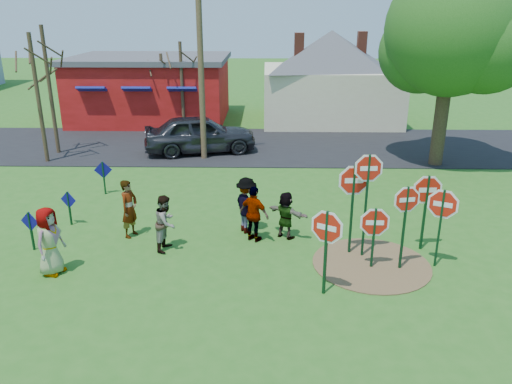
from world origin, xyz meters
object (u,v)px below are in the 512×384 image
stop_sign_c (406,209)px  suv (200,134)px  stop_sign_b (368,179)px  stop_sign_a (327,234)px  stop_sign_d (427,195)px  person_a (49,241)px  person_b (129,209)px  leafy_tree (455,37)px  utility_pole (201,61)px

stop_sign_c → suv: (-6.77, 11.43, -0.79)m
stop_sign_b → suv: size_ratio=0.59×
stop_sign_a → suv: bearing=140.2°
stop_sign_b → stop_sign_d: 1.95m
stop_sign_d → person_a: size_ratio=1.29×
person_b → stop_sign_d: bearing=-73.3°
stop_sign_a → person_a: stop_sign_a is taller
stop_sign_c → person_a: stop_sign_c is taller
leafy_tree → stop_sign_c: bearing=-113.2°
person_a → utility_pole: size_ratio=0.22×
stop_sign_b → utility_pole: 11.36m
stop_sign_c → stop_sign_d: bearing=41.8°
stop_sign_b → utility_pole: utility_pole is taller
person_b → leafy_tree: (11.87, 7.72, 4.58)m
person_a → person_b: size_ratio=1.03×
stop_sign_b → suv: 12.29m
suv → leafy_tree: bearing=-112.6°
person_a → person_b: (1.48, 2.33, -0.03)m
person_a → suv: size_ratio=0.35×
stop_sign_b → utility_pole: size_ratio=0.37×
person_b → leafy_tree: 14.89m
stop_sign_d → person_a: stop_sign_d is taller
person_b → stop_sign_c: bearing=-82.6°
stop_sign_a → stop_sign_c: bearing=60.7°
person_a → stop_sign_b: bearing=-66.0°
stop_sign_d → person_b: bearing=172.6°
stop_sign_c → utility_pole: (-6.48, 10.38, 2.70)m
leafy_tree → person_a: bearing=-143.0°
stop_sign_b → suv: (-5.89, 10.70, -1.34)m
stop_sign_c → person_b: (-7.73, 1.93, -0.84)m
stop_sign_b → stop_sign_a: bearing=-125.4°
stop_sign_c → utility_pole: 12.53m
stop_sign_d → suv: stop_sign_d is taller
stop_sign_a → leafy_tree: 13.21m
suv → stop_sign_c: bearing=-162.7°
person_b → utility_pole: 9.24m
stop_sign_a → stop_sign_c: stop_sign_c is taller
stop_sign_c → utility_pole: size_ratio=0.29×
stop_sign_b → utility_pole: bearing=117.6°
person_b → leafy_tree: bearing=-35.5°
stop_sign_a → suv: stop_sign_a is taller
stop_sign_a → suv: (-4.59, 12.70, -0.65)m
stop_sign_d → stop_sign_c: bearing=-129.4°
stop_sign_b → stop_sign_c: stop_sign_b is taller
stop_sign_a → utility_pole: (-4.31, 11.65, 2.85)m
stop_sign_a → leafy_tree: leafy_tree is taller
stop_sign_a → stop_sign_d: 3.96m
person_a → leafy_tree: 17.32m
stop_sign_a → stop_sign_d: size_ratio=0.97×
person_b → utility_pole: utility_pole is taller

